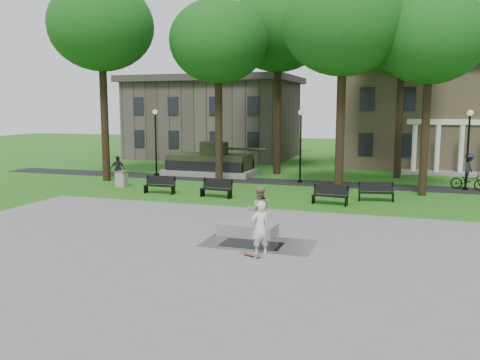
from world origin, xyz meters
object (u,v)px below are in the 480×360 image
at_px(skateboarder, 260,228).
at_px(friend_watching, 259,210).
at_px(concrete_block, 248,229).
at_px(park_bench_0, 160,184).
at_px(cyclist, 469,175).
at_px(trash_bin, 122,179).

height_order(skateboarder, friend_watching, friend_watching).
distance_m(concrete_block, park_bench_0, 10.80).
bearing_deg(friend_watching, skateboarder, 86.86).
height_order(concrete_block, skateboarder, skateboarder).
bearing_deg(cyclist, park_bench_0, 130.25).
relative_size(friend_watching, park_bench_0, 1.04).
bearing_deg(park_bench_0, concrete_block, -46.61).
distance_m(skateboarder, trash_bin, 16.84).
bearing_deg(concrete_block, trash_bin, 140.34).
bearing_deg(cyclist, skateboarder, 172.46).
bearing_deg(skateboarder, concrete_block, -105.59).
distance_m(skateboarder, park_bench_0, 13.33).
bearing_deg(skateboarder, trash_bin, -85.40).
height_order(concrete_block, park_bench_0, park_bench_0).
bearing_deg(friend_watching, park_bench_0, -62.68).
height_order(friend_watching, trash_bin, friend_watching).
bearing_deg(cyclist, concrete_block, 165.54).
relative_size(park_bench_0, trash_bin, 1.89).
bearing_deg(park_bench_0, skateboarder, -50.20).
height_order(skateboarder, park_bench_0, skateboarder).
xyz_separation_m(friend_watching, park_bench_0, (-8.01, 7.38, -0.44)).
xyz_separation_m(concrete_block, park_bench_0, (-7.63, 7.64, 0.28)).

